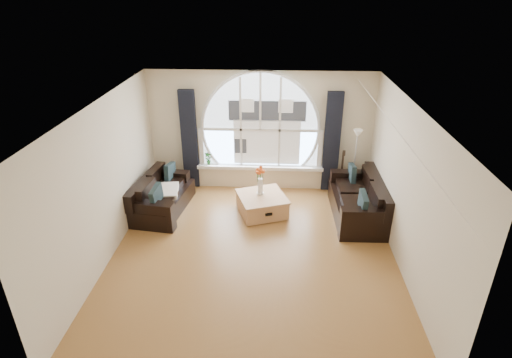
# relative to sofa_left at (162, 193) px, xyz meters

# --- Properties ---
(ground) EXTENTS (5.00, 5.50, 0.01)m
(ground) POSITION_rel_sofa_left_xyz_m (1.99, -1.45, -0.40)
(ground) COLOR brown
(ground) RESTS_ON ground
(ceiling) EXTENTS (5.00, 5.50, 0.01)m
(ceiling) POSITION_rel_sofa_left_xyz_m (1.99, -1.45, 2.30)
(ceiling) COLOR silver
(ceiling) RESTS_ON ground
(wall_back) EXTENTS (5.00, 0.01, 2.70)m
(wall_back) POSITION_rel_sofa_left_xyz_m (1.99, 1.30, 0.95)
(wall_back) COLOR beige
(wall_back) RESTS_ON ground
(wall_front) EXTENTS (5.00, 0.01, 2.70)m
(wall_front) POSITION_rel_sofa_left_xyz_m (1.99, -4.20, 0.95)
(wall_front) COLOR beige
(wall_front) RESTS_ON ground
(wall_left) EXTENTS (0.01, 5.50, 2.70)m
(wall_left) POSITION_rel_sofa_left_xyz_m (-0.51, -1.45, 0.95)
(wall_left) COLOR beige
(wall_left) RESTS_ON ground
(wall_right) EXTENTS (0.01, 5.50, 2.70)m
(wall_right) POSITION_rel_sofa_left_xyz_m (4.49, -1.45, 0.95)
(wall_right) COLOR beige
(wall_right) RESTS_ON ground
(attic_slope) EXTENTS (0.92, 5.50, 0.72)m
(attic_slope) POSITION_rel_sofa_left_xyz_m (4.19, -1.45, 1.95)
(attic_slope) COLOR silver
(attic_slope) RESTS_ON ground
(arched_window) EXTENTS (2.60, 0.06, 2.15)m
(arched_window) POSITION_rel_sofa_left_xyz_m (1.99, 1.27, 1.23)
(arched_window) COLOR silver
(arched_window) RESTS_ON wall_back
(window_sill) EXTENTS (2.90, 0.22, 0.08)m
(window_sill) POSITION_rel_sofa_left_xyz_m (1.99, 1.20, 0.11)
(window_sill) COLOR white
(window_sill) RESTS_ON wall_back
(window_frame) EXTENTS (2.76, 0.08, 2.15)m
(window_frame) POSITION_rel_sofa_left_xyz_m (1.99, 1.24, 1.23)
(window_frame) COLOR white
(window_frame) RESTS_ON wall_back
(neighbor_house) EXTENTS (1.70, 0.02, 1.50)m
(neighbor_house) POSITION_rel_sofa_left_xyz_m (2.14, 1.25, 1.10)
(neighbor_house) COLOR silver
(neighbor_house) RESTS_ON wall_back
(curtain_left) EXTENTS (0.35, 0.12, 2.30)m
(curtain_left) POSITION_rel_sofa_left_xyz_m (0.39, 1.18, 0.75)
(curtain_left) COLOR black
(curtain_left) RESTS_ON ground
(curtain_right) EXTENTS (0.35, 0.12, 2.30)m
(curtain_right) POSITION_rel_sofa_left_xyz_m (3.59, 1.18, 0.75)
(curtain_right) COLOR black
(curtain_right) RESTS_ON ground
(sofa_left) EXTENTS (1.07, 1.79, 0.75)m
(sofa_left) POSITION_rel_sofa_left_xyz_m (0.00, 0.00, 0.00)
(sofa_left) COLOR black
(sofa_left) RESTS_ON ground
(sofa_right) EXTENTS (0.98, 1.91, 0.84)m
(sofa_right) POSITION_rel_sofa_left_xyz_m (4.04, -0.06, 0.00)
(sofa_right) COLOR black
(sofa_right) RESTS_ON ground
(coffee_chest) EXTENTS (1.18, 1.18, 0.45)m
(coffee_chest) POSITION_rel_sofa_left_xyz_m (2.09, -0.02, -0.17)
(coffee_chest) COLOR tan
(coffee_chest) RESTS_ON ground
(throw_blanket) EXTENTS (0.62, 0.62, 0.10)m
(throw_blanket) POSITION_rel_sofa_left_xyz_m (0.08, -0.08, 0.10)
(throw_blanket) COLOR silver
(throw_blanket) RESTS_ON sofa_left
(vase_flowers) EXTENTS (0.24, 0.24, 0.70)m
(vase_flowers) POSITION_rel_sofa_left_xyz_m (2.05, 0.06, 0.40)
(vase_flowers) COLOR white
(vase_flowers) RESTS_ON coffee_chest
(floor_lamp) EXTENTS (0.24, 0.24, 1.60)m
(floor_lamp) POSITION_rel_sofa_left_xyz_m (4.06, 0.77, 0.40)
(floor_lamp) COLOR #B2B2B2
(floor_lamp) RESTS_ON ground
(guitar) EXTENTS (0.39, 0.29, 1.06)m
(guitar) POSITION_rel_sofa_left_xyz_m (3.84, 1.06, 0.13)
(guitar) COLOR brown
(guitar) RESTS_ON ground
(potted_plant) EXTENTS (0.17, 0.12, 0.31)m
(potted_plant) POSITION_rel_sofa_left_xyz_m (0.79, 1.20, 0.30)
(potted_plant) COLOR #1E6023
(potted_plant) RESTS_ON window_sill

